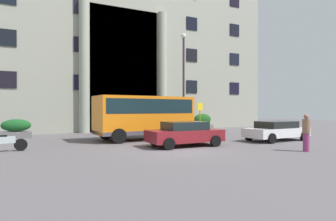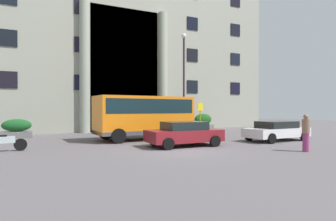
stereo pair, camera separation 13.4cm
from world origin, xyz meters
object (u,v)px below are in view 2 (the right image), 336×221
Objects in this scene: hedge_planter_entrance_left at (153,124)px; parked_sedan_far at (277,130)px; motorcycle_near_kerb at (4,143)px; lamppost_plaza_centre at (184,76)px; hedge_planter_far_east at (17,129)px; orange_minibus at (144,114)px; bus_stop_sign at (200,115)px; hedge_planter_entrance_right at (203,123)px; scooter_by_planter at (187,134)px; white_taxi_kerbside at (184,133)px; pedestrian_woman_dark_dress at (306,133)px.

parked_sedan_far is (4.93, -8.99, -0.06)m from hedge_planter_entrance_left.
motorcycle_near_kerb is at bearing 168.13° from parked_sedan_far.
hedge_planter_entrance_left is 0.21× the size of lamppost_plaza_centre.
lamppost_plaza_centre reaches higher than hedge_planter_far_east.
orange_minibus reaches higher than bus_stop_sign.
hedge_planter_far_east is at bearing 179.78° from hedge_planter_entrance_right.
hedge_planter_far_east is at bearing 129.66° from scooter_by_planter.
white_taxi_kerbside is at bearing -127.89° from hedge_planter_entrance_right.
white_taxi_kerbside is 2.17m from scooter_by_planter.
orange_minibus reaches higher than hedge_planter_entrance_right.
motorcycle_near_kerb is at bearing -159.91° from lamppost_plaza_centre.
motorcycle_near_kerb is at bearing 164.88° from scooter_by_planter.
orange_minibus is at bearing 116.15° from scooter_by_planter.
orange_minibus is at bearing -151.78° from lamppost_plaza_centre.
pedestrian_woman_dark_dress reaches higher than white_taxi_kerbside.
hedge_planter_entrance_right is 5.71m from lamppost_plaza_centre.
hedge_planter_entrance_left is at bearing -0.72° from hedge_planter_far_east.
motorcycle_near_kerb is at bearing -147.14° from hedge_planter_entrance_left.
pedestrian_woman_dark_dress reaches higher than hedge_planter_entrance_right.
orange_minibus is at bearing 4.86° from motorcycle_near_kerb.
parked_sedan_far is at bearing -61.26° from hedge_planter_entrance_left.
motorcycle_near_kerb is at bearing -164.57° from bus_stop_sign.
bus_stop_sign is 6.30m from parked_sedan_far.
hedge_planter_entrance_left is 0.38× the size of parked_sedan_far.
hedge_planter_entrance_right is 11.15m from white_taxi_kerbside.
orange_minibus is 3.36× the size of scooter_by_planter.
scooter_by_planter is at bearing -94.52° from hedge_planter_entrance_left.
pedestrian_woman_dark_dress is (5.14, -8.40, -0.79)m from orange_minibus.
orange_minibus is 5.71m from lamppost_plaza_centre.
pedestrian_woman_dark_dress is (-2.32, -4.03, 0.26)m from parked_sedan_far.
hedge_planter_entrance_left is (-2.79, 3.14, -0.85)m from bus_stop_sign.
hedge_planter_entrance_left is at bearing 57.18° from orange_minibus.
white_taxi_kerbside is at bearing -118.58° from lamppost_plaza_centre.
lamppost_plaza_centre is at bearing 9.58° from motorcycle_near_kerb.
white_taxi_kerbside is 9.05m from motorcycle_near_kerb.
hedge_planter_entrance_left reaches higher than parked_sedan_far.
orange_minibus reaches higher than scooter_by_planter.
lamppost_plaza_centre is at bearing -53.07° from hedge_planter_entrance_left.
lamppost_plaza_centre is (4.28, 2.30, 3.00)m from orange_minibus.
hedge_planter_entrance_right is 1.09× the size of hedge_planter_entrance_left.
scooter_by_planter is at bearing -35.75° from hedge_planter_far_east.
hedge_planter_entrance_left is 0.89× the size of scooter_by_planter.
white_taxi_kerbside is at bearing 173.75° from parked_sedan_far.
pedestrian_woman_dark_dress is 0.22× the size of lamppost_plaza_centre.
scooter_by_planter is 1.02× the size of motorcycle_near_kerb.
orange_minibus reaches higher than hedge_planter_entrance_left.
lamppost_plaza_centre is at bearing 32.72° from pedestrian_woman_dark_dress.
bus_stop_sign is at bearing 51.16° from white_taxi_kerbside.
pedestrian_woman_dark_dress is (-2.49, -13.09, 0.15)m from hedge_planter_entrance_right.
orange_minibus is 5.36m from hedge_planter_entrance_left.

